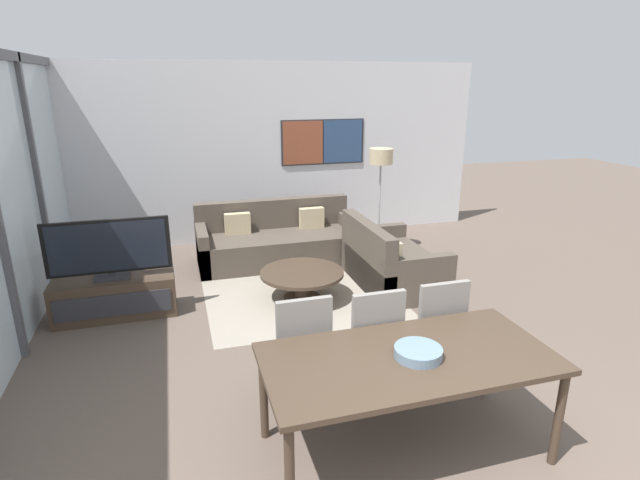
{
  "coord_description": "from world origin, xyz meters",
  "views": [
    {
      "loc": [
        -1.49,
        -1.74,
        2.51
      ],
      "look_at": [
        -0.11,
        2.92,
        0.95
      ],
      "focal_mm": 28.0,
      "sensor_mm": 36.0,
      "label": 1
    }
  ],
  "objects_px": {
    "tv_console": "(115,297)",
    "sofa_side": "(388,265)",
    "dining_chair_centre": "(372,340)",
    "fruit_bowl": "(418,352)",
    "floor_lamp": "(381,165)",
    "dining_table": "(408,364)",
    "sofa_main": "(277,242)",
    "coffee_table": "(302,278)",
    "dining_chair_left": "(301,347)",
    "dining_chair_right": "(434,329)",
    "television": "(109,249)"
  },
  "relations": [
    {
      "from": "tv_console",
      "to": "sofa_main",
      "type": "height_order",
      "value": "sofa_main"
    },
    {
      "from": "sofa_side",
      "to": "dining_table",
      "type": "xyz_separation_m",
      "value": [
        -1.11,
        -2.8,
        0.41
      ]
    },
    {
      "from": "coffee_table",
      "to": "dining_chair_right",
      "type": "relative_size",
      "value": 1.0
    },
    {
      "from": "floor_lamp",
      "to": "tv_console",
      "type": "bearing_deg",
      "value": -162.01
    },
    {
      "from": "tv_console",
      "to": "television",
      "type": "bearing_deg",
      "value": 90.0
    },
    {
      "from": "dining_table",
      "to": "dining_chair_left",
      "type": "height_order",
      "value": "dining_chair_left"
    },
    {
      "from": "tv_console",
      "to": "fruit_bowl",
      "type": "xyz_separation_m",
      "value": [
        2.19,
        -2.86,
        0.57
      ]
    },
    {
      "from": "tv_console",
      "to": "dining_chair_right",
      "type": "height_order",
      "value": "dining_chair_right"
    },
    {
      "from": "sofa_side",
      "to": "dining_chair_left",
      "type": "height_order",
      "value": "dining_chair_left"
    },
    {
      "from": "television",
      "to": "dining_chair_left",
      "type": "height_order",
      "value": "television"
    },
    {
      "from": "dining_chair_centre",
      "to": "sofa_side",
      "type": "bearing_deg",
      "value": 62.86
    },
    {
      "from": "television",
      "to": "dining_chair_left",
      "type": "distance_m",
      "value": 2.67
    },
    {
      "from": "sofa_main",
      "to": "dining_chair_right",
      "type": "distance_m",
      "value": 3.52
    },
    {
      "from": "fruit_bowl",
      "to": "floor_lamp",
      "type": "distance_m",
      "value": 4.32
    },
    {
      "from": "coffee_table",
      "to": "dining_table",
      "type": "relative_size",
      "value": 0.51
    },
    {
      "from": "tv_console",
      "to": "floor_lamp",
      "type": "bearing_deg",
      "value": 17.99
    },
    {
      "from": "dining_table",
      "to": "dining_chair_right",
      "type": "xyz_separation_m",
      "value": [
        0.57,
        0.66,
        -0.15
      ]
    },
    {
      "from": "dining_table",
      "to": "dining_chair_left",
      "type": "relative_size",
      "value": 1.98
    },
    {
      "from": "tv_console",
      "to": "sofa_side",
      "type": "distance_m",
      "value": 3.25
    },
    {
      "from": "sofa_side",
      "to": "fruit_bowl",
      "type": "relative_size",
      "value": 4.58
    },
    {
      "from": "fruit_bowl",
      "to": "floor_lamp",
      "type": "bearing_deg",
      "value": 70.46
    },
    {
      "from": "tv_console",
      "to": "floor_lamp",
      "type": "height_order",
      "value": "floor_lamp"
    },
    {
      "from": "sofa_side",
      "to": "dining_chair_centre",
      "type": "bearing_deg",
      "value": 152.86
    },
    {
      "from": "dining_table",
      "to": "dining_chair_centre",
      "type": "distance_m",
      "value": 0.65
    },
    {
      "from": "sofa_main",
      "to": "coffee_table",
      "type": "relative_size",
      "value": 2.29
    },
    {
      "from": "dining_chair_left",
      "to": "fruit_bowl",
      "type": "relative_size",
      "value": 3.1
    },
    {
      "from": "sofa_side",
      "to": "fruit_bowl",
      "type": "bearing_deg",
      "value": 159.51
    },
    {
      "from": "dining_chair_centre",
      "to": "floor_lamp",
      "type": "bearing_deg",
      "value": 66.24
    },
    {
      "from": "tv_console",
      "to": "dining_table",
      "type": "bearing_deg",
      "value": -52.92
    },
    {
      "from": "tv_console",
      "to": "floor_lamp",
      "type": "relative_size",
      "value": 0.81
    },
    {
      "from": "sofa_main",
      "to": "tv_console",
      "type": "bearing_deg",
      "value": -148.53
    },
    {
      "from": "sofa_main",
      "to": "fruit_bowl",
      "type": "relative_size",
      "value": 7.08
    },
    {
      "from": "dining_chair_centre",
      "to": "dining_chair_left",
      "type": "bearing_deg",
      "value": 175.41
    },
    {
      "from": "tv_console",
      "to": "dining_chair_centre",
      "type": "bearing_deg",
      "value": -45.75
    },
    {
      "from": "sofa_main",
      "to": "dining_table",
      "type": "relative_size",
      "value": 1.16
    },
    {
      "from": "sofa_side",
      "to": "dining_chair_left",
      "type": "xyz_separation_m",
      "value": [
        -1.68,
        -2.11,
        0.26
      ]
    },
    {
      "from": "dining_table",
      "to": "dining_chair_left",
      "type": "xyz_separation_m",
      "value": [
        -0.57,
        0.68,
        -0.15
      ]
    },
    {
      "from": "dining_table",
      "to": "dining_chair_centre",
      "type": "relative_size",
      "value": 1.98
    },
    {
      "from": "television",
      "to": "sofa_main",
      "type": "distance_m",
      "value": 2.5
    },
    {
      "from": "tv_console",
      "to": "sofa_side",
      "type": "relative_size",
      "value": 0.88
    },
    {
      "from": "tv_console",
      "to": "dining_chair_centre",
      "type": "relative_size",
      "value": 1.29
    },
    {
      "from": "television",
      "to": "sofa_side",
      "type": "xyz_separation_m",
      "value": [
        3.25,
        -0.04,
        -0.51
      ]
    },
    {
      "from": "coffee_table",
      "to": "floor_lamp",
      "type": "relative_size",
      "value": 0.63
    },
    {
      "from": "dining_chair_centre",
      "to": "floor_lamp",
      "type": "xyz_separation_m",
      "value": [
        1.49,
        3.37,
        0.81
      ]
    },
    {
      "from": "coffee_table",
      "to": "fruit_bowl",
      "type": "bearing_deg",
      "value": -87.89
    },
    {
      "from": "sofa_main",
      "to": "sofa_side",
      "type": "distance_m",
      "value": 1.75
    },
    {
      "from": "dining_chair_left",
      "to": "fruit_bowl",
      "type": "height_order",
      "value": "dining_chair_left"
    },
    {
      "from": "sofa_side",
      "to": "coffee_table",
      "type": "xyz_separation_m",
      "value": [
        -1.16,
        -0.11,
        -0.01
      ]
    },
    {
      "from": "sofa_main",
      "to": "sofa_side",
      "type": "relative_size",
      "value": 1.55
    },
    {
      "from": "sofa_main",
      "to": "dining_chair_right",
      "type": "bearing_deg",
      "value": -79.81
    }
  ]
}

